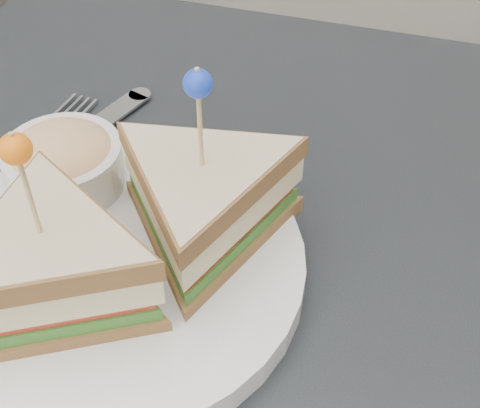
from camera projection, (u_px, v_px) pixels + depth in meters
name	position (u px, v px, depth m)	size (l,w,h in m)	color
table	(226.00, 310.00, 0.60)	(0.80, 0.80, 0.75)	black
plate_meal	(119.00, 233.00, 0.50)	(0.33, 0.32, 0.18)	white
cutlery_fork	(34.00, 150.00, 0.64)	(0.04, 0.21, 0.01)	#B4B9BF
cutlery_knife	(58.00, 154.00, 0.63)	(0.09, 0.23, 0.01)	#B7BEC3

